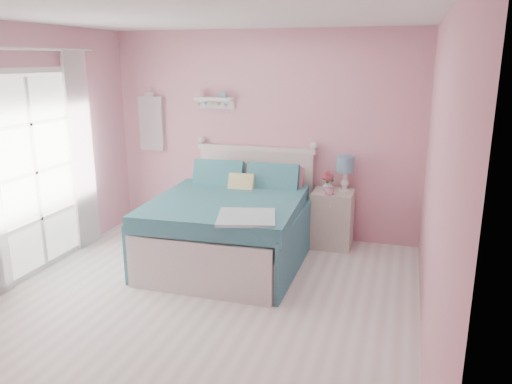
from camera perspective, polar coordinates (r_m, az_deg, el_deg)
The scene contains 12 objects.
floor at distance 4.78m, azimuth -7.03°, elevation -13.15°, with size 4.50×4.50×0.00m, color silver.
room_shell at distance 4.27m, azimuth -7.70°, elevation 5.96°, with size 4.50×4.50×4.50m.
bed at distance 5.70m, azimuth -2.80°, elevation -3.89°, with size 1.66×2.04×1.16m.
nightstand at distance 6.18m, azimuth 8.70°, elevation -3.04°, with size 0.48×0.47×0.70m.
table_lamp at distance 6.09m, azimuth 10.18°, elevation 2.85°, with size 0.21×0.21×0.42m.
vase at distance 6.09m, azimuth 8.20°, elevation 0.78°, with size 0.13×0.13×0.14m, color silver.
teacup at distance 5.92m, azimuth 8.39°, elevation 0.08°, with size 0.11×0.11×0.08m, color #CD899E.
roses at distance 6.06m, azimuth 8.21°, elevation 1.78°, with size 0.14×0.11×0.12m.
wall_shelf at distance 6.50m, azimuth -4.76°, elevation 10.44°, with size 0.50×0.15×0.25m.
hanging_dress at distance 6.92m, azimuth -11.92°, elevation 7.66°, with size 0.34×0.03×0.72m, color white.
french_door at distance 5.76m, azimuth -23.94°, elevation 1.98°, with size 0.04×1.32×2.16m.
curtain_far at distance 6.28m, azimuth -19.32°, elevation 4.39°, with size 0.04×0.40×2.32m, color white.
Camera 1 is at (1.76, -3.83, 2.24)m, focal length 35.00 mm.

